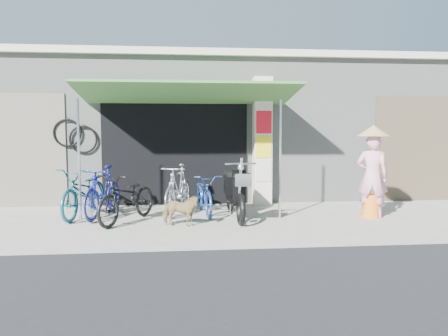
{
  "coord_description": "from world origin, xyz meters",
  "views": [
    {
      "loc": [
        -1.07,
        -7.77,
        1.77
      ],
      "look_at": [
        -0.2,
        1.0,
        1.0
      ],
      "focal_mm": 35.0,
      "sensor_mm": 36.0,
      "label": 1
    }
  ],
  "objects": [
    {
      "name": "bike_blue",
      "position": [
        -2.65,
        1.19,
        0.52
      ],
      "size": [
        0.89,
        1.81,
        1.05
      ],
      "primitive_type": "imported",
      "rotation": [
        0.0,
        0.0,
        -0.24
      ],
      "color": "navy",
      "rests_on": "ground"
    },
    {
      "name": "moped",
      "position": [
        0.01,
        0.91,
        0.53
      ],
      "size": [
        0.59,
        2.06,
        1.17
      ],
      "rotation": [
        0.0,
        0.0,
        0.02
      ],
      "color": "black",
      "rests_on": "ground"
    },
    {
      "name": "nun",
      "position": [
        2.77,
        0.64,
        0.92
      ],
      "size": [
        0.73,
        0.64,
        1.87
      ],
      "rotation": [
        0.0,
        0.0,
        2.71
      ],
      "color": "pink",
      "rests_on": "ground"
    },
    {
      "name": "shop_pillar",
      "position": [
        0.85,
        2.45,
        1.5
      ],
      "size": [
        0.42,
        0.44,
        3.0
      ],
      "color": "silver",
      "rests_on": "ground"
    },
    {
      "name": "bike_black",
      "position": [
        -2.09,
        0.65,
        0.48
      ],
      "size": [
        1.4,
        1.91,
        0.95
      ],
      "primitive_type": "imported",
      "rotation": [
        0.0,
        0.0,
        -0.48
      ],
      "color": "black",
      "rests_on": "ground"
    },
    {
      "name": "awning",
      "position": [
        -0.9,
        1.63,
        2.51
      ],
      "size": [
        4.6,
        1.88,
        2.72
      ],
      "color": "#386C30",
      "rests_on": "ground"
    },
    {
      "name": "ground",
      "position": [
        0.0,
        0.0,
        0.0
      ],
      "size": [
        80.0,
        80.0,
        0.0
      ],
      "primitive_type": "plane",
      "color": "#A8A297",
      "rests_on": "ground"
    },
    {
      "name": "bike_navy",
      "position": [
        -0.58,
        1.35,
        0.43
      ],
      "size": [
        0.77,
        1.68,
        0.85
      ],
      "primitive_type": "imported",
      "rotation": [
        0.0,
        0.0,
        0.13
      ],
      "color": "navy",
      "rests_on": "ground"
    },
    {
      "name": "neighbour_right",
      "position": [
        5.0,
        2.59,
        1.3
      ],
      "size": [
        2.6,
        0.06,
        2.6
      ],
      "primitive_type": "cube",
      "color": "brown",
      "rests_on": "ground"
    },
    {
      "name": "bicycle_shop",
      "position": [
        -0.0,
        5.09,
        1.83
      ],
      "size": [
        12.3,
        5.3,
        3.66
      ],
      "color": "gray",
      "rests_on": "ground"
    },
    {
      "name": "bike_teal",
      "position": [
        -3.03,
        1.31,
        0.51
      ],
      "size": [
        1.09,
        2.04,
        1.02
      ],
      "primitive_type": "imported",
      "rotation": [
        0.0,
        0.0,
        -0.22
      ],
      "color": "#155462",
      "rests_on": "ground"
    },
    {
      "name": "bike_silver",
      "position": [
        -1.13,
        1.44,
        0.53
      ],
      "size": [
        0.99,
        1.84,
        1.06
      ],
      "primitive_type": "imported",
      "rotation": [
        0.0,
        0.0,
        -0.29
      ],
      "color": "silver",
      "rests_on": "ground"
    },
    {
      "name": "street_dog",
      "position": [
        -1.09,
        0.18,
        0.3
      ],
      "size": [
        0.76,
        0.48,
        0.59
      ],
      "primitive_type": "imported",
      "rotation": [
        0.0,
        0.0,
        1.33
      ],
      "color": "#95774F",
      "rests_on": "ground"
    },
    {
      "name": "neighbour_left",
      "position": [
        -5.0,
        2.59,
        1.3
      ],
      "size": [
        2.6,
        0.06,
        2.6
      ],
      "primitive_type": "cube",
      "color": "#6B665B",
      "rests_on": "ground"
    }
  ]
}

